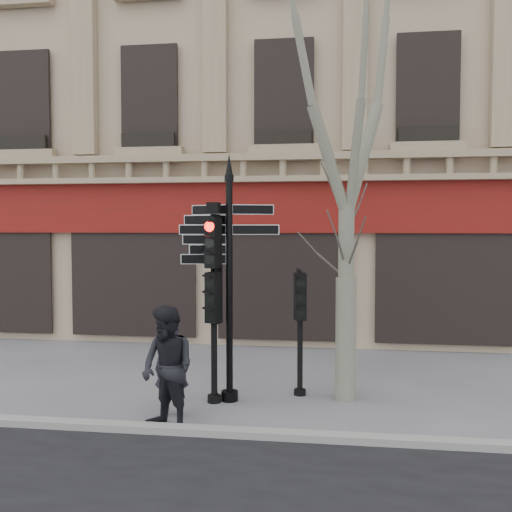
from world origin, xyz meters
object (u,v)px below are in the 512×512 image
(fingerpost, at_px, (229,235))
(plane_tree, at_px, (348,63))
(pedestrian_a, at_px, (172,369))
(pedestrian_b, at_px, (168,368))
(traffic_signal_secondary, at_px, (300,310))
(traffic_signal_main, at_px, (214,277))

(fingerpost, height_order, plane_tree, plane_tree)
(pedestrian_a, distance_m, pedestrian_b, 0.68)
(pedestrian_b, bearing_deg, traffic_signal_secondary, 80.31)
(fingerpost, distance_m, pedestrian_b, 2.64)
(traffic_signal_secondary, bearing_deg, traffic_signal_main, -169.08)
(fingerpost, distance_m, plane_tree, 3.66)
(traffic_signal_secondary, distance_m, pedestrian_a, 2.60)
(fingerpost, bearing_deg, traffic_signal_main, -149.60)
(fingerpost, bearing_deg, pedestrian_b, -110.73)
(pedestrian_a, bearing_deg, traffic_signal_main, 48.11)
(traffic_signal_secondary, distance_m, plane_tree, 4.47)
(traffic_signal_secondary, xyz_separation_m, pedestrian_b, (-1.89, -2.09, -0.63))
(traffic_signal_secondary, xyz_separation_m, plane_tree, (0.82, -0.18, 4.39))
(traffic_signal_main, bearing_deg, fingerpost, 43.39)
(traffic_signal_main, distance_m, pedestrian_a, 1.74)
(traffic_signal_main, xyz_separation_m, pedestrian_b, (-0.41, -1.44, -1.28))
(pedestrian_b, bearing_deg, traffic_signal_main, 106.48)
(fingerpost, height_order, traffic_signal_main, fingerpost)
(plane_tree, bearing_deg, fingerpost, -170.75)
(traffic_signal_secondary, bearing_deg, pedestrian_b, -144.86)
(pedestrian_a, relative_size, pedestrian_b, 0.82)
(fingerpost, relative_size, pedestrian_b, 2.31)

